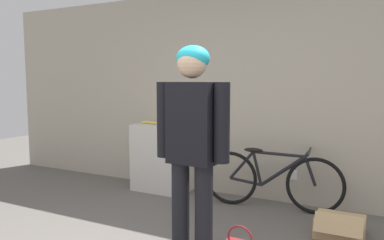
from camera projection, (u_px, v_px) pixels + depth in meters
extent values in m
cube|color=#B7AD99|center=(251.00, 94.00, 4.62)|extent=(8.00, 0.06, 2.60)
cube|color=white|center=(294.00, 175.00, 4.45)|extent=(0.08, 0.01, 0.12)
cube|color=beige|center=(162.00, 157.00, 4.99)|extent=(0.74, 0.44, 0.89)
cylinder|color=black|center=(181.00, 214.00, 2.97)|extent=(0.14, 0.14, 0.83)
cylinder|color=black|center=(204.00, 218.00, 2.87)|extent=(0.14, 0.14, 0.83)
cube|color=black|center=(192.00, 123.00, 2.84)|extent=(0.38, 0.21, 0.62)
cylinder|color=black|center=(164.00, 120.00, 2.95)|extent=(0.12, 0.12, 0.59)
cylinder|color=black|center=(222.00, 123.00, 2.73)|extent=(0.12, 0.12, 0.59)
sphere|color=#DBB28E|center=(192.00, 63.00, 2.79)|extent=(0.23, 0.23, 0.23)
ellipsoid|color=#23B7CC|center=(193.00, 58.00, 2.80)|extent=(0.26, 0.24, 0.19)
torus|color=black|center=(230.00, 178.00, 4.43)|extent=(0.64, 0.11, 0.64)
torus|color=black|center=(315.00, 186.00, 4.09)|extent=(0.64, 0.11, 0.64)
cylinder|color=black|center=(246.00, 181.00, 4.37)|extent=(0.37, 0.07, 0.08)
cylinder|color=black|center=(242.00, 165.00, 4.36)|extent=(0.30, 0.07, 0.35)
cylinder|color=black|center=(257.00, 168.00, 4.30)|extent=(0.13, 0.05, 0.39)
cylinder|color=black|center=(283.00, 171.00, 4.20)|extent=(0.50, 0.10, 0.40)
cylinder|color=black|center=(279.00, 154.00, 4.20)|extent=(0.58, 0.10, 0.05)
cylinder|color=black|center=(310.00, 171.00, 4.10)|extent=(0.15, 0.05, 0.33)
cylinder|color=black|center=(307.00, 154.00, 4.09)|extent=(0.07, 0.04, 0.08)
cylinder|color=black|center=(309.00, 152.00, 4.08)|extent=(0.07, 0.46, 0.02)
ellipsoid|color=black|center=(253.00, 150.00, 4.30)|extent=(0.23, 0.10, 0.05)
ellipsoid|color=#EAD64C|center=(153.00, 123.00, 4.96)|extent=(0.17, 0.04, 0.04)
ellipsoid|color=#EAD64C|center=(147.00, 122.00, 5.03)|extent=(0.15, 0.10, 0.04)
ellipsoid|color=#EAD64C|center=(161.00, 123.00, 4.93)|extent=(0.15, 0.10, 0.03)
sphere|color=brown|center=(144.00, 122.00, 5.07)|extent=(0.02, 0.02, 0.02)
torus|color=maroon|center=(240.00, 238.00, 2.91)|extent=(0.21, 0.02, 0.21)
cube|color=tan|center=(340.00, 226.00, 3.54)|extent=(0.44, 0.36, 0.18)
cube|color=tan|center=(338.00, 225.00, 3.37)|extent=(0.42, 0.13, 0.16)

